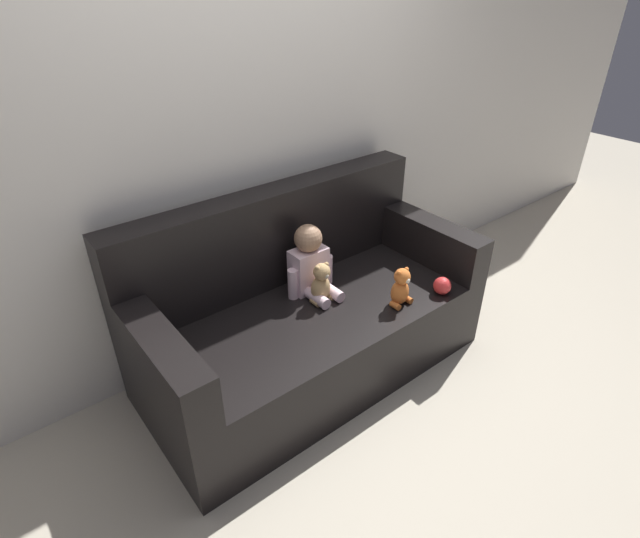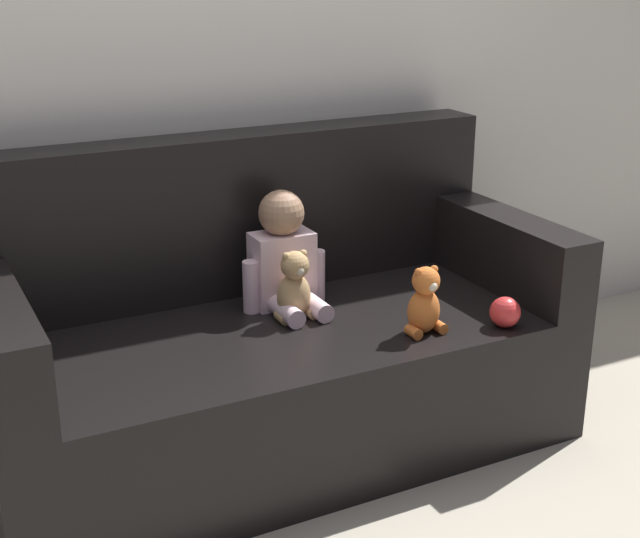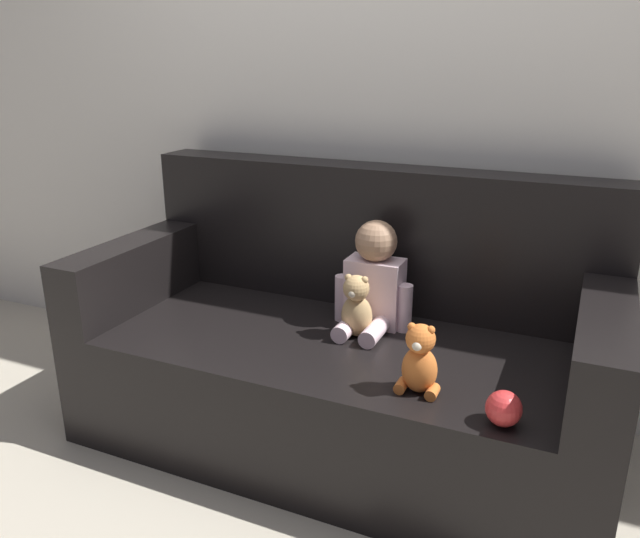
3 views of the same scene
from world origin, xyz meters
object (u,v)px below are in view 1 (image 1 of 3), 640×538
(couch, at_px, (306,314))
(toy_ball, at_px, (442,286))
(person_baby, at_px, (310,264))
(teddy_bear_brown, at_px, (321,283))
(plush_toy_side, at_px, (401,288))

(couch, relative_size, toy_ball, 18.99)
(couch, xyz_separation_m, person_baby, (0.08, 0.06, 0.27))
(toy_ball, bearing_deg, couch, 145.90)
(toy_ball, bearing_deg, person_baby, 138.48)
(teddy_bear_brown, bearing_deg, couch, 136.37)
(teddy_bear_brown, xyz_separation_m, toy_ball, (0.57, -0.37, -0.06))
(teddy_bear_brown, xyz_separation_m, plush_toy_side, (0.31, -0.29, -0.01))
(couch, height_order, toy_ball, couch)
(plush_toy_side, distance_m, toy_ball, 0.27)
(person_baby, distance_m, plush_toy_side, 0.50)
(person_baby, relative_size, teddy_bear_brown, 1.70)
(couch, bearing_deg, plush_toy_side, -43.24)
(teddy_bear_brown, height_order, toy_ball, teddy_bear_brown)
(couch, relative_size, person_baby, 4.74)
(couch, bearing_deg, person_baby, 35.55)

